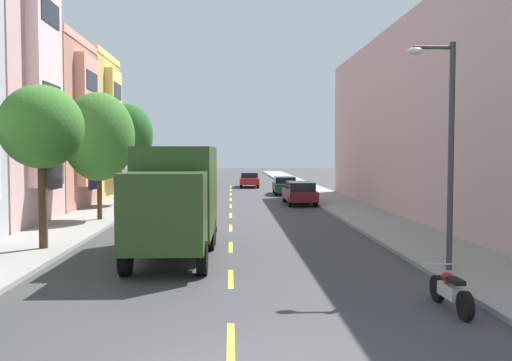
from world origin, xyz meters
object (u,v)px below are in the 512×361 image
parked_sedan_forest (285,185)px  parked_wagon_sky (192,175)px  street_tree_farthest (129,135)px  parked_pickup_navy (181,181)px  parked_wagon_burgundy (300,192)px  parked_sedan_champagne (186,179)px  delivery_box_truck (176,195)px  street_tree_second (41,128)px  street_lamp (445,138)px  street_tree_third (99,137)px  parked_motorcycle (450,291)px  moving_red_sedan (249,180)px

parked_sedan_forest → parked_wagon_sky: (-8.79, 18.05, 0.05)m
street_tree_farthest → parked_pickup_navy: bearing=81.9°
parked_wagon_burgundy → parked_sedan_champagne: bearing=114.3°
delivery_box_truck → parked_wagon_burgundy: size_ratio=1.53×
street_tree_second → street_lamp: street_lamp is taller
street_tree_farthest → parked_wagon_sky: bearing=85.8°
street_lamp → parked_wagon_burgundy: size_ratio=1.33×
street_tree_third → parked_pickup_navy: street_tree_third is taller
street_lamp → parked_sedan_champagne: (-10.42, 40.62, -3.07)m
delivery_box_truck → parked_sedan_champagne: bearing=94.1°
parked_sedan_champagne → parked_pickup_navy: (0.05, -6.41, 0.08)m
parked_pickup_navy → parked_motorcycle: (9.18, -37.64, -0.42)m
parked_wagon_burgundy → moving_red_sedan: size_ratio=1.05×
street_lamp → parked_wagon_sky: (-10.35, 47.53, -3.01)m
delivery_box_truck → moving_red_sedan: bearing=84.2°
parked_wagon_sky → moving_red_sedan: (6.21, -8.77, -0.05)m
delivery_box_truck → street_tree_second: bearing=169.5°
moving_red_sedan → parked_wagon_burgundy: bearing=-81.5°
street_tree_second → parked_motorcycle: bearing=-33.8°
parked_pickup_navy → parked_sedan_champagne: bearing=90.4°
parked_sedan_champagne → moving_red_sedan: 6.55m
street_tree_second → parked_sedan_forest: size_ratio=1.22×
parked_wagon_burgundy → street_tree_farthest: bearing=-177.9°
street_tree_second → delivery_box_truck: size_ratio=0.77×
parked_wagon_sky → parked_pickup_navy: (-0.02, -13.32, 0.02)m
parked_pickup_navy → street_lamp: bearing=-73.1°
street_lamp → parked_wagon_sky: size_ratio=1.33×
parked_pickup_navy → parked_wagon_sky: bearing=89.9°
street_tree_second → parked_wagon_burgundy: 20.23m
street_tree_second → parked_sedan_forest: (10.78, 25.44, -3.50)m
parked_sedan_forest → street_tree_third: bearing=-121.9°
parked_wagon_sky → street_tree_third: bearing=-93.2°
street_tree_second → parked_pickup_navy: street_tree_second is taller
street_tree_third → parked_sedan_forest: size_ratio=1.36×
street_tree_farthest → street_lamp: size_ratio=1.01×
delivery_box_truck → parked_sedan_champagne: (-2.68, 37.43, -1.25)m
parked_wagon_sky → parked_sedan_champagne: bearing=-90.6°
parked_wagon_burgundy → moving_red_sedan: (-2.70, 18.03, -0.05)m
parked_pickup_navy → moving_red_sedan: size_ratio=1.18×
parked_sedan_champagne → parked_wagon_sky: (0.07, 6.91, 0.05)m
street_tree_second → parked_sedan_champagne: size_ratio=1.22×
street_tree_second → parked_motorcycle: 13.96m
parked_motorcycle → street_tree_second: bearing=146.2°
street_tree_farthest → parked_sedan_champagne: size_ratio=1.39×
parked_sedan_champagne → street_tree_second: bearing=-93.0°
street_tree_third → parked_wagon_sky: (1.99, 35.34, -3.36)m
parked_pickup_navy → parked_motorcycle: bearing=-76.3°
street_tree_third → parked_pickup_navy: size_ratio=1.17×
parked_pickup_navy → street_tree_second: bearing=-93.7°
street_lamp → parked_pickup_navy: (-10.37, 34.21, -2.99)m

